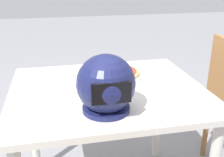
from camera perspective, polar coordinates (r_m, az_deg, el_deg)
The scene contains 4 objects.
dining_table at distance 1.41m, azimuth -0.87°, elevation -5.75°, with size 0.96×0.80×0.72m.
pizza_plate at distance 1.52m, azimuth 0.80°, elevation 0.69°, with size 0.29×0.29×0.01m, color white.
pizza at distance 1.51m, azimuth 0.92°, elevation 1.34°, with size 0.26×0.26×0.05m.
motorcycle_helmet at distance 1.11m, azimuth -1.26°, elevation -1.38°, with size 0.24×0.24×0.24m.
Camera 1 is at (0.24, 1.22, 1.27)m, focal length 43.62 mm.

